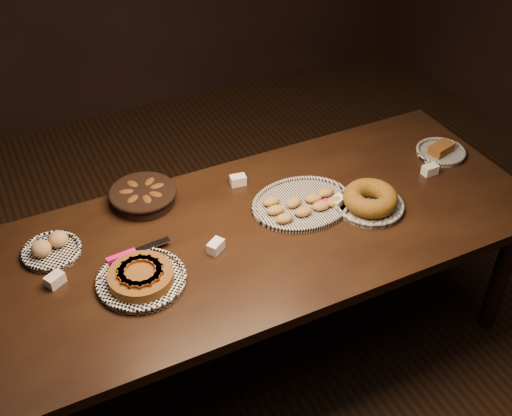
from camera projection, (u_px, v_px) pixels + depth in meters
name	position (u px, v px, depth m)	size (l,w,h in m)	color
ground	(261.00, 344.00, 3.15)	(5.00, 5.00, 0.00)	black
buffet_table	(262.00, 241.00, 2.72)	(2.40, 1.00, 0.75)	black
apple_tart_plate	(141.00, 277.00, 2.41)	(0.34, 0.35, 0.06)	white
madeleine_platter	(302.00, 204.00, 2.77)	(0.45, 0.36, 0.05)	black
bundt_cake_plate	(370.00, 200.00, 2.76)	(0.35, 0.30, 0.09)	black
croissant_basket	(143.00, 195.00, 2.78)	(0.34, 0.34, 0.07)	black
bread_roll_plate	(51.00, 249.00, 2.54)	(0.24, 0.24, 0.07)	white
loaf_plate	(441.00, 151.00, 3.09)	(0.24, 0.24, 0.06)	black
tent_cards	(264.00, 212.00, 2.72)	(1.79, 0.43, 0.04)	white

